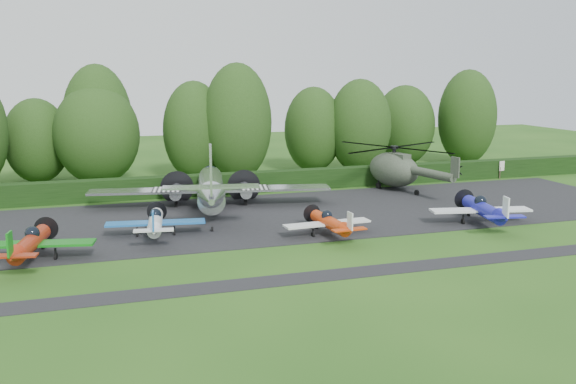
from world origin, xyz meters
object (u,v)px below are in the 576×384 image
object	(u,v)px
light_plane_orange	(330,222)
sign_board	(510,166)
light_plane_white	(155,222)
light_plane_blue	(483,209)
helicopter	(394,166)
transport_plane	(212,188)
light_plane_red	(30,243)

from	to	relation	value
light_plane_orange	sign_board	size ratio (longest dim) A/B	1.99
light_plane_white	light_plane_blue	size ratio (longest dim) A/B	0.90
light_plane_white	helicopter	bearing A→B (deg)	16.60
transport_plane	light_plane_red	size ratio (longest dim) A/B	2.61
transport_plane	sign_board	distance (m)	35.92
light_plane_white	sign_board	world-z (taller)	light_plane_white
light_plane_red	light_plane_white	size ratio (longest dim) A/B	1.08
light_plane_white	sign_board	bearing A→B (deg)	11.07
transport_plane	light_plane_red	bearing A→B (deg)	-150.83
helicopter	light_plane_red	bearing A→B (deg)	-144.47
light_plane_red	light_plane_orange	xyz separation A→B (m)	(20.35, 0.02, -0.18)
transport_plane	light_plane_red	distance (m)	18.22
light_plane_white	light_plane_orange	world-z (taller)	light_plane_white
transport_plane	sign_board	bearing A→B (deg)	-0.46
light_plane_white	light_plane_orange	xyz separation A→B (m)	(12.12, -3.72, -0.09)
transport_plane	light_plane_white	xyz separation A→B (m)	(-5.74, -7.96, -0.75)
light_plane_red	light_plane_white	world-z (taller)	light_plane_red
helicopter	sign_board	world-z (taller)	helicopter
light_plane_white	light_plane_blue	bearing A→B (deg)	-17.54
light_plane_blue	sign_board	xyz separation A→B (m)	(16.21, 18.46, 0.05)
light_plane_orange	helicopter	world-z (taller)	helicopter
transport_plane	helicopter	xyz separation A→B (m)	(19.42, 3.68, 0.49)
light_plane_blue	light_plane_red	bearing A→B (deg)	167.48
light_plane_orange	helicopter	xyz separation A→B (m)	(13.04, 15.36, 1.33)
helicopter	sign_board	xyz separation A→B (m)	(15.92, 2.74, -1.06)
light_plane_orange	transport_plane	bearing A→B (deg)	121.91
light_plane_orange	sign_board	bearing A→B (deg)	35.23
light_plane_white	light_plane_orange	bearing A→B (deg)	-25.27
light_plane_orange	light_plane_white	bearing A→B (deg)	166.18
light_plane_orange	helicopter	distance (m)	20.19
light_plane_red	sign_board	size ratio (longest dim) A/B	2.33
transport_plane	sign_board	world-z (taller)	transport_plane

